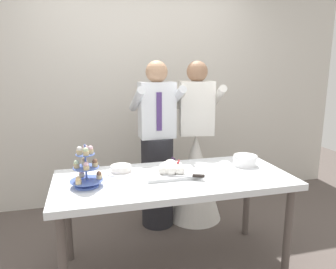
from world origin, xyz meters
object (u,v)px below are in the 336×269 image
object	(u,v)px
round_cake	(121,169)
person_bride	(195,166)
cupcake_stand	(86,169)
plate_stack	(245,160)
dessert_table	(174,186)
person_groom	(157,154)
main_cake_tray	(171,170)

from	to	relation	value
round_cake	person_bride	size ratio (longest dim) A/B	0.14
cupcake_stand	plate_stack	size ratio (longest dim) A/B	1.49
dessert_table	person_bride	world-z (taller)	person_bride
person_groom	person_bride	world-z (taller)	same
plate_stack	round_cake	world-z (taller)	plate_stack
dessert_table	round_cake	bearing A→B (deg)	152.25
cupcake_stand	dessert_table	bearing A→B (deg)	3.22
round_cake	dessert_table	bearing A→B (deg)	-27.75
plate_stack	round_cake	distance (m)	1.05
cupcake_stand	plate_stack	world-z (taller)	cupcake_stand
main_cake_tray	plate_stack	world-z (taller)	main_cake_tray
cupcake_stand	main_cake_tray	bearing A→B (deg)	7.26
plate_stack	round_cake	size ratio (longest dim) A/B	0.85
cupcake_stand	plate_stack	bearing A→B (deg)	6.69
person_groom	main_cake_tray	bearing A→B (deg)	-93.97
person_bride	plate_stack	bearing A→B (deg)	-72.62
plate_stack	main_cake_tray	bearing A→B (deg)	-173.84
dessert_table	plate_stack	distance (m)	0.69
main_cake_tray	round_cake	distance (m)	0.40
dessert_table	person_groom	size ratio (longest dim) A/B	1.08
main_cake_tray	plate_stack	size ratio (longest dim) A/B	2.07
dessert_table	main_cake_tray	bearing A→B (deg)	101.86
cupcake_stand	round_cake	world-z (taller)	cupcake_stand
dessert_table	person_groom	xyz separation A→B (m)	(0.04, 0.74, 0.05)
main_cake_tray	plate_stack	distance (m)	0.68
person_groom	cupcake_stand	bearing A→B (deg)	-131.55
round_cake	cupcake_stand	bearing A→B (deg)	-138.37
person_groom	dessert_table	bearing A→B (deg)	-93.00
plate_stack	cupcake_stand	bearing A→B (deg)	-173.31
main_cake_tray	dessert_table	bearing A→B (deg)	-78.14
main_cake_tray	cupcake_stand	bearing A→B (deg)	-172.74
cupcake_stand	person_bride	world-z (taller)	person_bride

